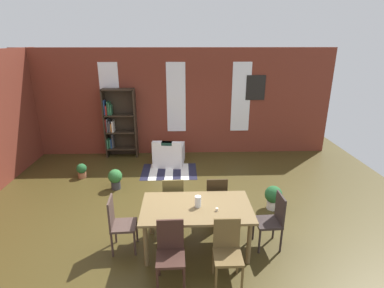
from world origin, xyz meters
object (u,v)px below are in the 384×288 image
Objects in this scene: dining_chair_far_right at (216,198)px; armchair_white at (169,155)px; vase_on_table at (198,201)px; potted_plant_corner at (115,178)px; dining_chair_near_left at (171,251)px; dining_chair_far_left at (173,199)px; dining_chair_head_right at (273,219)px; bookshelf_tall at (118,123)px; potted_plant_by_shelf at (273,196)px; dining_table at (197,211)px; dining_chair_near_right at (227,250)px; potted_plant_window at (82,170)px; dining_chair_head_left at (119,222)px.

dining_chair_far_right is 1.07× the size of armchair_white.
vase_on_table reaches higher than potted_plant_corner.
dining_chair_near_left and dining_chair_far_left have the same top height.
dining_chair_far_right is 1.13m from dining_chair_head_right.
potted_plant_by_shelf is (3.72, -3.14, -0.74)m from bookshelf_tall.
dining_table is 1.87× the size of dining_chair_near_right.
potted_plant_window is at bearing 123.65° from dining_chair_near_left.
dining_chair_near_right is at bearing -63.81° from bookshelf_tall.
dining_table is 1.87× the size of dining_chair_far_left.
vase_on_table is 0.90m from dining_chair_near_right.
bookshelf_tall is (-2.11, 4.31, 0.15)m from vase_on_table.
potted_plant_corner is at bearing 146.77° from dining_chair_far_right.
potted_plant_by_shelf is at bearing -40.16° from bookshelf_tall.
dining_chair_head_left reaches higher than potted_plant_by_shelf.
dining_chair_head_right is 4.06m from armchair_white.
potted_plant_corner is at bearing 129.83° from vase_on_table.
dining_chair_near_right is 2.29m from potted_plant_by_shelf.
dining_chair_head_left is at bearing -157.93° from potted_plant_by_shelf.
dining_table is 0.86m from dining_chair_far_left.
dining_table is at bearing -61.59° from dining_chair_far_left.
dining_chair_far_right and dining_chair_far_left have the same top height.
dining_chair_far_right is 2.63m from potted_plant_corner.
potted_plant_by_shelf is 4.71m from potted_plant_window.
dining_chair_head_left is 0.47× the size of bookshelf_tall.
dining_chair_head_right is 4.93m from potted_plant_window.
dining_chair_far_left is (-1.66, 0.73, 0.00)m from dining_chair_head_right.
dining_chair_near_left is 1.07× the size of armchair_white.
vase_on_table reaches higher than armchair_white.
dining_chair_head_right is at bearing -52.18° from bookshelf_tall.
potted_plant_by_shelf is 1.36× the size of potted_plant_window.
dining_table is at bearing -80.72° from armchair_white.
dining_chair_near_left is at bearing -180.00° from dining_chair_near_right.
bookshelf_tall is at bearing 124.77° from dining_chair_far_right.
potted_plant_by_shelf reaches higher than potted_plant_window.
dining_chair_head_left is 3.22m from potted_plant_window.
dining_chair_near_right is 1.00× the size of dining_chair_head_left.
potted_plant_window is at bearing 134.46° from dining_table.
armchair_white is at bearing 93.83° from dining_chair_far_left.
bookshelf_tall reaches higher than dining_chair_head_left.
dining_chair_head_left is 1.07× the size of armchair_white.
armchair_white is 2.42× the size of potted_plant_window.
dining_chair_head_right is (0.86, -0.73, 0.00)m from dining_chair_far_right.
dining_chair_head_right and dining_chair_head_left have the same top height.
dining_chair_far_right is 1.00× the size of dining_chair_near_left.
vase_on_table is (0.02, 0.00, 0.18)m from dining_table.
dining_chair_far_right is 1.47m from dining_chair_near_right.
dining_chair_head_right is 1.00× the size of dining_chair_head_left.
dining_chair_head_left is (-1.28, -0.00, -0.36)m from vase_on_table.
dining_chair_near_right is (0.40, -0.74, -0.18)m from dining_table.
vase_on_table is 0.19× the size of dining_chair_far_left.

